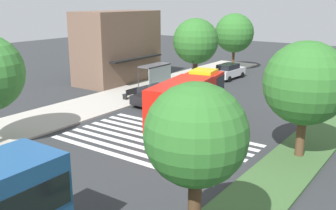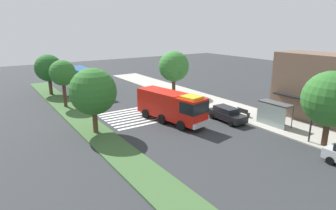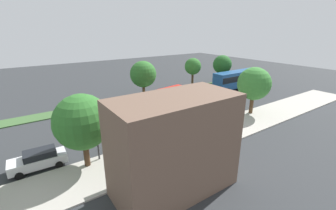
% 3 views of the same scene
% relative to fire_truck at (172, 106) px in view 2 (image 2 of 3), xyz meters
% --- Properties ---
extents(ground_plane, '(120.00, 120.00, 0.00)m').
position_rel_fire_truck_xyz_m(ground_plane, '(-2.19, -0.14, -1.96)').
color(ground_plane, '#2D3033').
extents(sidewalk, '(60.00, 5.54, 0.14)m').
position_rel_fire_truck_xyz_m(sidewalk, '(-2.19, 9.34, -1.89)').
color(sidewalk, '#ADA89E').
rests_on(sidewalk, ground_plane).
extents(median_strip, '(60.00, 3.00, 0.14)m').
position_rel_fire_truck_xyz_m(median_strip, '(-2.19, -8.35, -1.89)').
color(median_strip, '#3D6033').
rests_on(median_strip, ground_plane).
extents(crosswalk, '(6.75, 12.08, 0.01)m').
position_rel_fire_truck_xyz_m(crosswalk, '(-4.20, -0.14, -1.95)').
color(crosswalk, silver).
rests_on(crosswalk, ground_plane).
extents(fire_truck, '(9.35, 4.03, 3.54)m').
position_rel_fire_truck_xyz_m(fire_truck, '(0.00, 0.00, 0.00)').
color(fire_truck, red).
rests_on(fire_truck, ground_plane).
extents(parked_car_west, '(4.83, 2.16, 1.63)m').
position_rel_fire_truck_xyz_m(parked_car_west, '(3.06, 5.37, -1.11)').
color(parked_car_west, black).
rests_on(parked_car_west, ground_plane).
extents(transit_bus, '(11.60, 2.91, 3.67)m').
position_rel_fire_truck_xyz_m(transit_bus, '(-20.38, -3.16, 0.21)').
color(transit_bus, navy).
rests_on(transit_bus, ground_plane).
extents(bus_stop_shelter, '(3.50, 1.40, 2.46)m').
position_rel_fire_truck_xyz_m(bus_stop_shelter, '(7.05, 8.18, -0.07)').
color(bus_stop_shelter, '#4C4C51').
rests_on(bus_stop_shelter, sidewalk).
extents(bench_near_shelter, '(1.60, 0.50, 0.90)m').
position_rel_fire_truck_xyz_m(bench_near_shelter, '(3.05, 8.16, -1.37)').
color(bench_near_shelter, black).
rests_on(bench_near_shelter, sidewalk).
extents(street_lamp, '(0.36, 0.36, 5.88)m').
position_rel_fire_truck_xyz_m(street_lamp, '(11.84, 7.17, 1.67)').
color(street_lamp, '#2D2D30').
rests_on(street_lamp, sidewalk).
extents(storefront_building, '(9.32, 5.46, 7.55)m').
position_rel_fire_truck_xyz_m(storefront_building, '(8.27, 14.43, 1.81)').
color(storefront_building, brown).
rests_on(storefront_building, ground_plane).
extents(sidewalk_tree_far_west, '(4.66, 4.66, 6.72)m').
position_rel_fire_truck_xyz_m(sidewalk_tree_far_west, '(-10.61, 7.57, 2.54)').
color(sidewalk_tree_far_west, '#513823').
rests_on(sidewalk_tree_far_west, sidewalk).
extents(sidewalk_tree_center, '(4.84, 4.84, 6.70)m').
position_rel_fire_truck_xyz_m(sidewalk_tree_center, '(13.05, 7.57, 2.44)').
color(sidewalk_tree_center, '#47301E').
rests_on(sidewalk_tree_center, sidewalk).
extents(median_tree_far_west, '(4.11, 4.11, 6.17)m').
position_rel_fire_truck_xyz_m(median_tree_far_west, '(-21.43, -8.35, 2.27)').
color(median_tree_far_west, '#47301E').
rests_on(median_tree_far_west, median_strip).
extents(median_tree_west, '(3.32, 3.32, 6.16)m').
position_rel_fire_truck_xyz_m(median_tree_west, '(-12.89, -8.35, 2.62)').
color(median_tree_west, '#47301E').
rests_on(median_tree_west, median_strip).
extents(median_tree_center, '(4.61, 4.61, 6.48)m').
position_rel_fire_truck_xyz_m(median_tree_center, '(-1.53, -8.35, 2.34)').
color(median_tree_center, '#513823').
rests_on(median_tree_center, median_strip).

